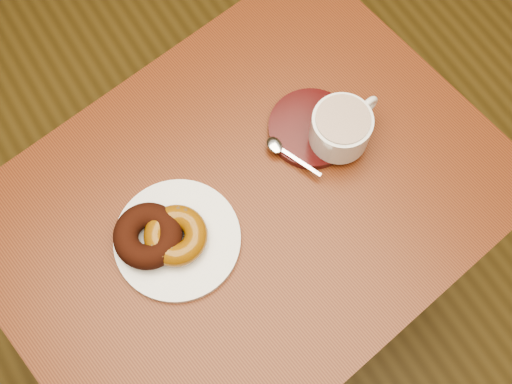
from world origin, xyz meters
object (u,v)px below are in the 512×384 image
cafe_table (247,225)px  coffee_cup (342,128)px  saucer (311,128)px  donut_plate (177,240)px

cafe_table → coffee_cup: size_ratio=6.97×
coffee_cup → cafe_table: bearing=174.7°
cafe_table → saucer: size_ratio=6.21×
donut_plate → coffee_cup: 0.32m
donut_plate → saucer: bearing=9.5°
cafe_table → saucer: bearing=9.7°
cafe_table → coffee_cup: bearing=-4.6°
cafe_table → coffee_cup: (0.19, 0.01, 0.18)m
cafe_table → donut_plate: (-0.13, 0.00, 0.13)m
cafe_table → donut_plate: bearing=171.0°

